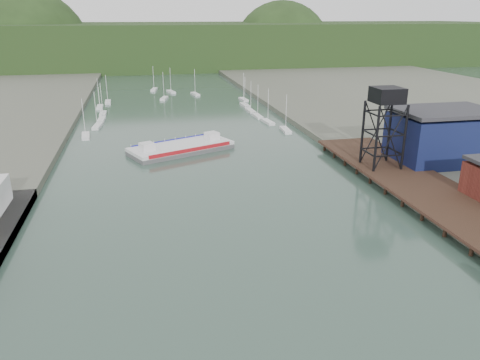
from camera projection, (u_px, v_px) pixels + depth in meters
name	position (u px, v px, depth m)	size (l,w,h in m)	color
east_pier	(425.00, 188.00, 84.66)	(14.00, 70.00, 2.45)	black
lift_tower	(387.00, 100.00, 91.64)	(6.50, 6.50, 16.00)	black
blue_shed	(442.00, 136.00, 99.31)	(20.50, 14.50, 11.30)	#0D1A3B
marina_sailboats	(177.00, 108.00, 164.05)	(57.71, 92.65, 0.90)	silver
distant_hills	(150.00, 48.00, 309.98)	(500.00, 120.00, 80.00)	black
chain_ferry	(181.00, 148.00, 113.42)	(26.52, 18.84, 3.55)	#4F4F51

